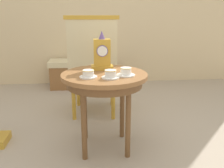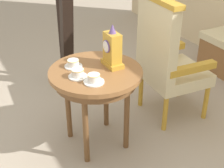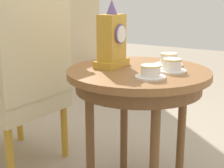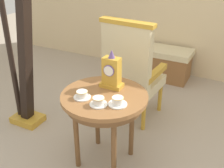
{
  "view_description": "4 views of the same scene",
  "coord_description": "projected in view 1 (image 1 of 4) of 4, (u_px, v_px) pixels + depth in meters",
  "views": [
    {
      "loc": [
        -0.11,
        -1.95,
        1.16
      ],
      "look_at": [
        0.08,
        0.06,
        0.58
      ],
      "focal_mm": 39.37,
      "sensor_mm": 36.0,
      "label": 1
    },
    {
      "loc": [
        2.01,
        -0.91,
        1.82
      ],
      "look_at": [
        0.03,
        0.16,
        0.54
      ],
      "focal_mm": 52.8,
      "sensor_mm": 36.0,
      "label": 2
    },
    {
      "loc": [
        -1.48,
        -0.71,
        1.05
      ],
      "look_at": [
        -0.03,
        0.16,
        0.6
      ],
      "focal_mm": 54.93,
      "sensor_mm": 36.0,
      "label": 3
    },
    {
      "loc": [
        0.99,
        -1.74,
        1.81
      ],
      "look_at": [
        0.02,
        0.14,
        0.73
      ],
      "focal_mm": 45.75,
      "sensor_mm": 36.0,
      "label": 4
    }
  ],
  "objects": [
    {
      "name": "teacup_left",
      "position": [
        88.0,
        74.0,
        1.89
      ],
      "size": [
        0.14,
        0.14,
        0.06
      ],
      "color": "white",
      "rests_on": "side_table"
    },
    {
      "name": "window_bench",
      "position": [
        83.0,
        73.0,
        3.98
      ],
      "size": [
        1.06,
        0.4,
        0.44
      ],
      "color": "beige",
      "rests_on": "ground"
    },
    {
      "name": "armchair",
      "position": [
        93.0,
        66.0,
        2.75
      ],
      "size": [
        0.58,
        0.57,
        1.14
      ],
      "color": "beige",
      "rests_on": "ground"
    },
    {
      "name": "teacup_center",
      "position": [
        126.0,
        72.0,
        1.95
      ],
      "size": [
        0.15,
        0.15,
        0.07
      ],
      "color": "white",
      "rests_on": "side_table"
    },
    {
      "name": "ground_plane",
      "position": [
        104.0,
        148.0,
        2.19
      ],
      "size": [
        10.0,
        10.0,
        0.0
      ],
      "primitive_type": "plane",
      "color": "tan"
    },
    {
      "name": "mantel_clock",
      "position": [
        102.0,
        54.0,
        2.14
      ],
      "size": [
        0.19,
        0.11,
        0.34
      ],
      "color": "gold",
      "rests_on": "side_table"
    },
    {
      "name": "side_table",
      "position": [
        104.0,
        83.0,
        2.05
      ],
      "size": [
        0.72,
        0.72,
        0.68
      ],
      "color": "brown",
      "rests_on": "ground"
    },
    {
      "name": "teacup_right",
      "position": [
        111.0,
        74.0,
        1.87
      ],
      "size": [
        0.14,
        0.14,
        0.06
      ],
      "color": "white",
      "rests_on": "side_table"
    }
  ]
}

